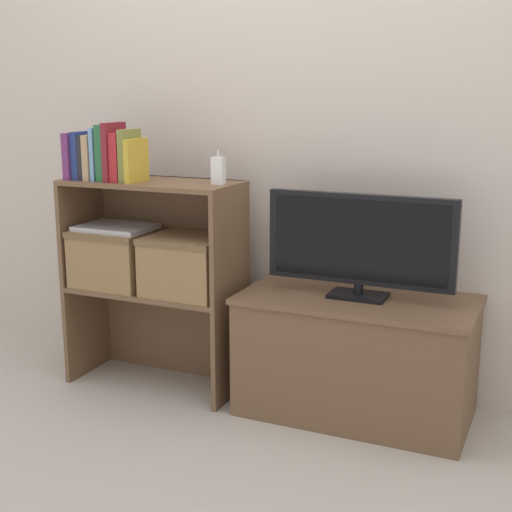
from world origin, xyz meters
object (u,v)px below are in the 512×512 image
object	(u,v)px
baby_monitor	(218,171)
storage_basket_right	(188,262)
book_skyblue	(100,154)
storage_basket_left	(117,255)
book_navy	(83,155)
book_forest	(107,153)
book_plum	(76,156)
book_mustard	(136,160)
tv	(360,242)
book_tan	(95,157)
laptop	(116,227)
tv_stand	(356,356)
book_maroon	(114,152)
book_charcoal	(89,157)
book_olive	(130,156)
book_crimson	(121,157)

from	to	relation	value
baby_monitor	storage_basket_right	size ratio (longest dim) A/B	0.42
book_skyblue	storage_basket_left	size ratio (longest dim) A/B	0.65
storage_basket_left	book_navy	bearing A→B (deg)	-156.26
book_forest	storage_basket_right	world-z (taller)	book_forest
book_plum	book_mustard	xyz separation A→B (m)	(0.30, 0.00, -0.01)
book_plum	book_navy	distance (m)	0.03
storage_basket_right	book_plum	bearing A→B (deg)	-174.21
tv	book_forest	distance (m)	1.11
book_tan	storage_basket_right	xyz separation A→B (m)	(0.41, 0.05, -0.42)
laptop	storage_basket_right	bearing A→B (deg)	0.00
book_plum	book_forest	size ratio (longest dim) A/B	0.84
tv_stand	book_tan	world-z (taller)	book_tan
book_plum	book_maroon	world-z (taller)	book_maroon
tv_stand	book_charcoal	bearing A→B (deg)	-173.62
book_mustard	laptop	xyz separation A→B (m)	(-0.15, 0.05, -0.30)
baby_monitor	storage_basket_left	world-z (taller)	baby_monitor
storage_basket_left	storage_basket_right	world-z (taller)	same
tv_stand	tv	bearing A→B (deg)	-90.00
book_tan	book_skyblue	distance (m)	0.03
tv_stand	book_olive	distance (m)	1.22
book_forest	book_maroon	size ratio (longest dim) A/B	0.96
book_tan	baby_monitor	size ratio (longest dim) A/B	1.35
book_skyblue	storage_basket_left	xyz separation A→B (m)	(0.03, 0.05, -0.44)
book_navy	book_tan	world-z (taller)	book_navy
tv_stand	book_mustard	bearing A→B (deg)	-171.99
storage_basket_right	laptop	bearing A→B (deg)	180.00
tv	baby_monitor	bearing A→B (deg)	-173.97
book_plum	book_forest	bearing A→B (deg)	0.00
tv_stand	book_crimson	bearing A→B (deg)	-172.57
book_charcoal	storage_basket_left	distance (m)	0.43
tv_stand	book_navy	distance (m)	1.41
book_skyblue	storage_basket_right	world-z (taller)	book_skyblue
book_navy	storage_basket_left	xyz separation A→B (m)	(0.12, 0.05, -0.43)
book_crimson	laptop	xyz separation A→B (m)	(-0.08, 0.05, -0.31)
storage_basket_left	laptop	distance (m)	0.12
book_mustard	book_navy	bearing A→B (deg)	180.00
book_maroon	book_olive	world-z (taller)	book_maroon
book_olive	tv_stand	bearing A→B (deg)	7.75
book_forest	book_maroon	world-z (taller)	book_maroon
book_charcoal	laptop	distance (m)	0.32
book_maroon	storage_basket_right	distance (m)	0.55
baby_monitor	tv_stand	bearing A→B (deg)	6.19
baby_monitor	laptop	distance (m)	0.56
book_maroon	book_mustard	bearing A→B (deg)	0.00
book_navy	book_plum	bearing A→B (deg)	180.00
tv_stand	baby_monitor	bearing A→B (deg)	-173.81
book_olive	storage_basket_left	distance (m)	0.46
book_skyblue	storage_basket_left	bearing A→B (deg)	62.96
tv	book_charcoal	distance (m)	1.19
storage_basket_left	book_crimson	bearing A→B (deg)	-32.84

